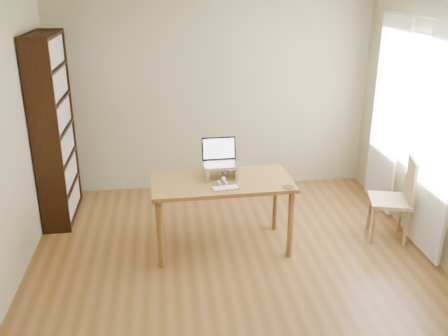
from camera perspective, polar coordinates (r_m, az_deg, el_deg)
room at (r=4.21m, az=2.11°, el=2.52°), size 4.04×4.54×2.64m
bookshelf at (r=5.84m, az=-18.84°, el=4.13°), size 0.30×0.90×2.10m
curtains at (r=5.56m, az=20.44°, el=4.41°), size 0.03×1.90×2.25m
desk at (r=4.98m, az=-0.25°, el=-2.46°), size 1.43×0.75×0.75m
laptop_stand at (r=4.98m, az=-0.36°, el=-0.19°), size 0.32×0.25×0.13m
laptop at (r=5.00m, az=-0.44°, el=1.24°), size 0.35×0.30×0.24m
keyboard at (r=4.74m, az=0.20°, el=-2.32°), size 0.27×0.14×0.02m
coaster at (r=4.82m, az=7.34°, el=-2.19°), size 0.11×0.11×0.01m
cat at (r=5.02m, az=-0.76°, el=-0.35°), size 0.23×0.47×0.13m
chair at (r=5.54m, az=19.12°, el=-2.98°), size 0.49×0.49×0.91m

